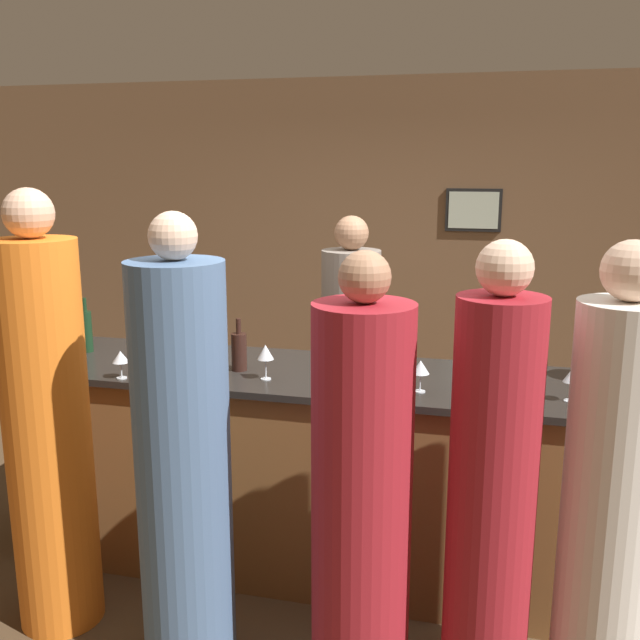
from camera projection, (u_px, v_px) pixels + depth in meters
name	position (u px, v px, depth m)	size (l,w,h in m)	color
ground_plane	(313.00, 562.00, 3.87)	(14.00, 14.00, 0.00)	#4C3823
back_wall	(389.00, 250.00, 5.96)	(8.00, 0.08, 2.80)	brown
bar_counter	(313.00, 470.00, 3.75)	(3.09, 0.80, 1.08)	brown
bartender	(350.00, 373.00, 4.43)	(0.36, 0.36, 1.82)	gray
guest_0	(362.00, 500.00, 2.79)	(0.40, 0.40, 1.82)	maroon
guest_1	(491.00, 502.00, 2.69)	(0.33, 0.33, 1.87)	maroon
guest_2	(183.00, 467.00, 2.93)	(0.39, 0.39, 1.95)	#4C6B93
guest_3	(48.00, 431.00, 3.21)	(0.38, 0.38, 2.03)	orange
guest_4	(610.00, 509.00, 2.64)	(0.35, 0.35, 1.87)	silver
wine_bottle_0	(86.00, 330.00, 4.00)	(0.07, 0.07, 0.31)	black
wine_bottle_1	(239.00, 351.00, 3.64)	(0.08, 0.08, 0.27)	black
ice_bucket	(606.00, 362.00, 3.47)	(0.21, 0.21, 0.19)	silver
wine_glass_0	(572.00, 377.00, 3.16)	(0.07, 0.07, 0.15)	silver
wine_glass_1	(121.00, 357.00, 3.50)	(0.08, 0.08, 0.14)	silver
wine_glass_2	(265.00, 353.00, 3.48)	(0.08, 0.08, 0.18)	silver
wine_glass_3	(421.00, 368.00, 3.29)	(0.08, 0.08, 0.15)	silver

